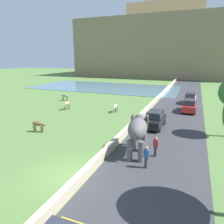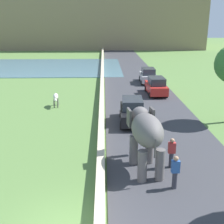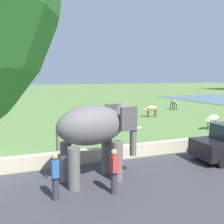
{
  "view_description": "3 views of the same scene",
  "coord_description": "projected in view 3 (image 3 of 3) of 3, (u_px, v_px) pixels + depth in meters",
  "views": [
    {
      "loc": [
        7.04,
        -9.8,
        7.33
      ],
      "look_at": [
        -0.89,
        9.9,
        1.68
      ],
      "focal_mm": 33.01,
      "sensor_mm": 36.0,
      "label": 1
    },
    {
      "loc": [
        1.39,
        -8.67,
        7.28
      ],
      "look_at": [
        1.86,
        8.07,
        1.94
      ],
      "focal_mm": 47.02,
      "sensor_mm": 36.0,
      "label": 2
    },
    {
      "loc": [
        12.75,
        1.37,
        4.08
      ],
      "look_at": [
        -2.07,
        7.28,
        1.88
      ],
      "focal_mm": 42.43,
      "sensor_mm": 36.0,
      "label": 3
    }
  ],
  "objects": [
    {
      "name": "cow_white",
      "position": [
        213.0,
        119.0,
        20.01
      ],
      "size": [
        0.57,
        1.41,
        1.15
      ],
      "color": "silver",
      "rests_on": "ground"
    },
    {
      "name": "cow_brown",
      "position": [
        68.0,
        118.0,
        20.37
      ],
      "size": [
        1.42,
        0.71,
        1.15
      ],
      "color": "brown",
      "rests_on": "ground"
    },
    {
      "name": "cow_grey",
      "position": [
        174.0,
        103.0,
        31.71
      ],
      "size": [
        1.39,
        0.45,
        1.15
      ],
      "color": "gray",
      "rests_on": "ground"
    },
    {
      "name": "elephant",
      "position": [
        97.0,
        130.0,
        10.03
      ],
      "size": [
        1.74,
        3.55,
        2.99
      ],
      "color": "#605B5B",
      "rests_on": "ground"
    },
    {
      "name": "cow_tan",
      "position": [
        151.0,
        109.0,
        26.05
      ],
      "size": [
        0.59,
        1.42,
        1.15
      ],
      "color": "tan",
      "rests_on": "ground"
    },
    {
      "name": "person_beside_elephant",
      "position": [
        114.0,
        171.0,
        8.99
      ],
      "size": [
        0.36,
        0.22,
        1.63
      ],
      "color": "#33333D",
      "rests_on": "ground"
    },
    {
      "name": "person_trailing",
      "position": [
        55.0,
        176.0,
        8.53
      ],
      "size": [
        0.36,
        0.22,
        1.63
      ],
      "color": "#33333D",
      "rests_on": "ground"
    }
  ]
}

